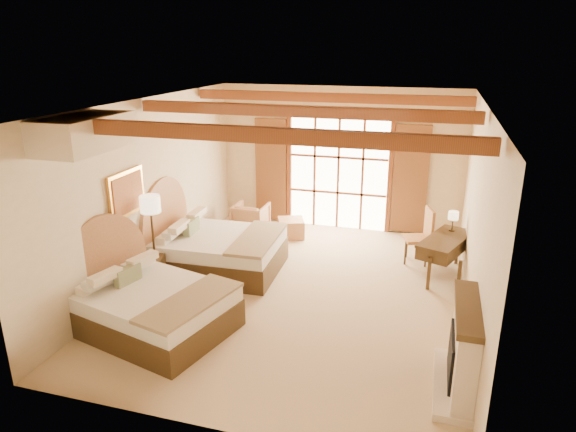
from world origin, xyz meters
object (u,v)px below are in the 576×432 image
at_px(bed_far, 210,246).
at_px(desk, 444,255).
at_px(bed_near, 144,302).
at_px(nightstand, 150,273).
at_px(armchair, 251,218).

distance_m(bed_far, desk, 4.34).
bearing_deg(bed_far, bed_near, -93.00).
distance_m(bed_far, nightstand, 1.28).
distance_m(nightstand, armchair, 3.24).
height_order(nightstand, desk, desk).
relative_size(nightstand, armchair, 0.81).
bearing_deg(bed_near, nightstand, 132.35).
height_order(bed_far, armchair, bed_far).
height_order(bed_near, nightstand, bed_near).
xyz_separation_m(bed_far, nightstand, (-0.66, -1.08, -0.15)).
xyz_separation_m(bed_near, nightstand, (-0.62, 1.18, -0.13)).
relative_size(bed_near, nightstand, 4.21).
distance_m(nightstand, desk, 5.28).
bearing_deg(nightstand, armchair, 63.66).
xyz_separation_m(bed_near, desk, (4.28, 3.16, -0.03)).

